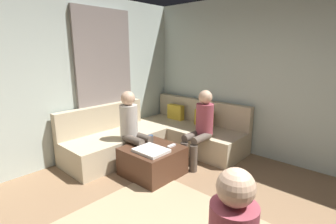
{
  "coord_description": "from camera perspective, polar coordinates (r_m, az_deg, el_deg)",
  "views": [
    {
      "loc": [
        0.99,
        -1.25,
        1.81
      ],
      "look_at": [
        -1.63,
        1.63,
        0.85
      ],
      "focal_mm": 26.92,
      "sensor_mm": 36.0,
      "label": 1
    }
  ],
  "objects": [
    {
      "name": "ottoman",
      "position": [
        3.81,
        -3.53,
        -10.98
      ],
      "size": [
        0.76,
        0.76,
        0.42
      ],
      "primitive_type": "cube",
      "color": "#4C2D1E",
      "rests_on": "ground_plane"
    },
    {
      "name": "game_remote",
      "position": [
        3.76,
        0.78,
        -7.66
      ],
      "size": [
        0.05,
        0.15,
        0.02
      ],
      "primitive_type": "cube",
      "color": "white",
      "rests_on": "ottoman"
    },
    {
      "name": "folded_blanket",
      "position": [
        3.58,
        -3.84,
        -8.68
      ],
      "size": [
        0.44,
        0.36,
        0.04
      ],
      "primitive_type": "cube",
      "color": "white",
      "rests_on": "ottoman"
    },
    {
      "name": "coffee_mug",
      "position": [
        3.98,
        -3.95,
        -5.9
      ],
      "size": [
        0.08,
        0.08,
        0.1
      ],
      "primitive_type": "cylinder",
      "color": "#334C72",
      "rests_on": "ottoman"
    },
    {
      "name": "person_on_couch_back",
      "position": [
        4.03,
        7.47,
        -2.89
      ],
      "size": [
        0.3,
        0.6,
        1.2
      ],
      "rotation": [
        0.0,
        0.0,
        3.14
      ],
      "color": "brown",
      "rests_on": "ground_plane"
    },
    {
      "name": "wall_left",
      "position": [
        4.15,
        -30.02,
        5.64
      ],
      "size": [
        0.12,
        6.0,
        2.7
      ],
      "primitive_type": "cube",
      "color": "silver",
      "rests_on": "ground_plane"
    },
    {
      "name": "sectional_couch",
      "position": [
        4.64,
        -2.07,
        -5.4
      ],
      "size": [
        2.1,
        2.55,
        0.87
      ],
      "color": "#C6B593",
      "rests_on": "ground_plane"
    },
    {
      "name": "curtain_panel",
      "position": [
        4.64,
        -14.04,
        6.49
      ],
      "size": [
        0.06,
        1.1,
        2.5
      ],
      "primitive_type": "cube",
      "color": "gray",
      "rests_on": "ground_plane"
    },
    {
      "name": "person_on_couch_side",
      "position": [
        3.95,
        -7.94,
        -3.23
      ],
      "size": [
        0.6,
        0.3,
        1.2
      ],
      "rotation": [
        0.0,
        0.0,
        -1.57
      ],
      "color": "brown",
      "rests_on": "ground_plane"
    },
    {
      "name": "wall_back",
      "position": [
        4.33,
        28.98,
        6.04
      ],
      "size": [
        6.0,
        0.12,
        2.7
      ],
      "primitive_type": "cube",
      "color": "silver",
      "rests_on": "ground_plane"
    }
  ]
}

